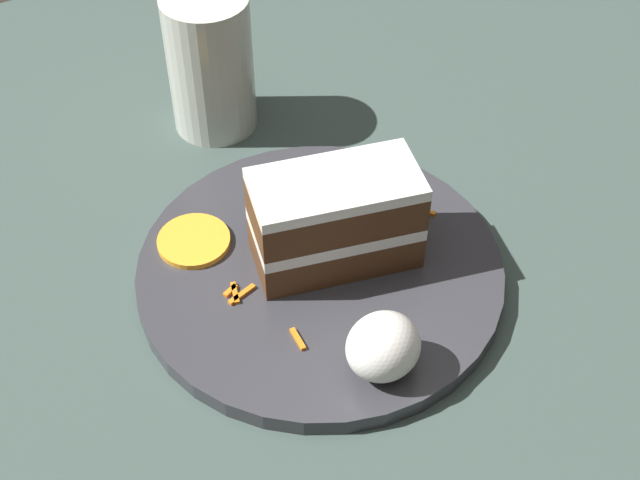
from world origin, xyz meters
The scene contains 8 objects.
ground_plane centered at (0.00, 0.00, 0.00)m, with size 6.00×6.00×0.00m, color black.
dining_table centered at (0.00, 0.00, 0.01)m, with size 1.18×0.99×0.02m, color #384742.
plate centered at (0.02, -0.04, 0.03)m, with size 0.29×0.29×0.02m, color #333338.
cake_slice centered at (0.03, -0.04, 0.08)m, with size 0.14×0.09×0.08m.
cream_dollop centered at (0.01, -0.15, 0.06)m, with size 0.05×0.05×0.05m, color white.
orange_garnish centered at (-0.06, 0.03, 0.04)m, with size 0.06×0.06×0.01m, color orange.
carrot_shreds_scatter centered at (0.00, -0.04, 0.04)m, with size 0.20×0.13×0.00m.
drinking_glass centered at (0.03, 0.18, 0.08)m, with size 0.08×0.08×0.14m.
Camera 1 is at (-0.22, -0.46, 0.57)m, focal length 50.00 mm.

